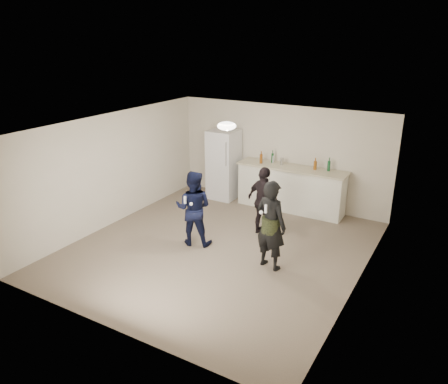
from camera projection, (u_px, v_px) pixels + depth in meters
The scene contains 21 objects.
floor at pixel (219, 248), 8.84m from camera, with size 6.00×6.00×0.00m, color #6B5B4C.
ceiling at pixel (219, 126), 7.99m from camera, with size 6.00×6.00×0.00m, color silver.
wall_back at pixel (280, 155), 10.86m from camera, with size 6.00×6.00×0.00m, color beige.
wall_front at pixel (107, 254), 5.98m from camera, with size 6.00×6.00×0.00m, color beige.
wall_left at pixel (113, 169), 9.71m from camera, with size 6.00×6.00×0.00m, color beige.
wall_right at pixel (363, 219), 7.12m from camera, with size 6.00×6.00×0.00m, color beige.
counter at pixel (291, 189), 10.63m from camera, with size 2.60×0.56×1.05m, color silver.
counter_top at pixel (292, 168), 10.44m from camera, with size 2.68×0.64×0.04m, color beige.
fridge at pixel (224, 165), 11.31m from camera, with size 0.70×0.70×1.80m, color white.
fridge_handle at pixel (226, 154), 10.74m from camera, with size 0.02×0.02×0.60m, color silver.
ceiling_dome at pixel (227, 126), 8.25m from camera, with size 0.36×0.36×0.16m, color white.
shaker at pixel (282, 161), 10.60m from camera, with size 0.08×0.08×0.17m, color #B8B9BD.
man at pixel (193, 208), 8.80m from camera, with size 0.76×0.59×1.56m, color #0E133A.
woman at pixel (271, 225), 7.86m from camera, with size 0.62×0.40×1.69m, color black.
camo_shorts at pixel (271, 225), 7.86m from camera, with size 0.34×0.34×0.28m, color #303C1B.
spectator at pixel (264, 202), 9.22m from camera, with size 0.88×0.37×1.51m, color black.
remote_man at pixel (185, 200), 8.48m from camera, with size 0.04×0.04×0.15m, color white.
nunchuk_man at pixel (191, 204), 8.47m from camera, with size 0.07×0.07×0.07m, color silver.
remote_woman at pixel (266, 209), 7.52m from camera, with size 0.04×0.04×0.15m, color white.
nunchuk_woman at pixel (261, 212), 7.63m from camera, with size 0.07×0.07×0.07m, color white.
bottle_cluster at pixel (292, 162), 10.48m from camera, with size 1.71×0.28×0.24m.
Camera 1 is at (4.06, -6.80, 4.09)m, focal length 35.00 mm.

